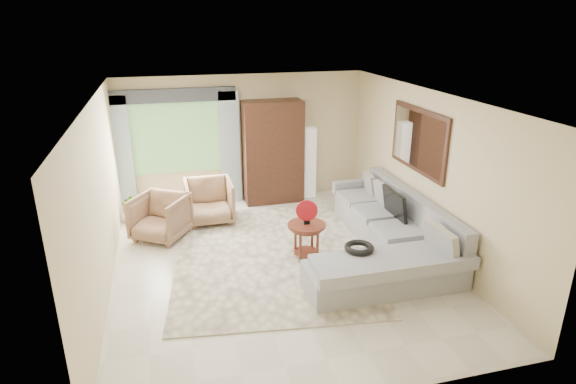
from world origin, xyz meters
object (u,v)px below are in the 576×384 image
object	(u,v)px
armchair_right	(209,201)
armchair_left	(160,217)
armoire	(273,152)
tv_screen	(394,204)
potted_plant	(134,206)
sectional_sofa	(388,239)
floor_lamp	(309,162)
coffee_table	(306,241)

from	to	relation	value
armchair_right	armchair_left	bearing A→B (deg)	-150.68
armoire	tv_screen	bearing A→B (deg)	-59.22
tv_screen	potted_plant	size ratio (longest dim) A/B	1.34
sectional_sofa	tv_screen	xyz separation A→B (m)	(0.27, 0.38, 0.44)
sectional_sofa	tv_screen	world-z (taller)	tv_screen
tv_screen	floor_lamp	distance (m)	2.67
sectional_sofa	armchair_right	bearing A→B (deg)	141.35
coffee_table	armchair_right	xyz separation A→B (m)	(-1.33, 1.90, 0.09)
armoire	coffee_table	bearing A→B (deg)	-91.68
sectional_sofa	potted_plant	distance (m)	4.76
coffee_table	floor_lamp	size ratio (longest dim) A/B	0.40
tv_screen	armoire	size ratio (longest dim) A/B	0.35
potted_plant	floor_lamp	xyz separation A→B (m)	(3.59, 0.40, 0.47)
armoire	floor_lamp	bearing A→B (deg)	4.29
armoire	floor_lamp	size ratio (longest dim) A/B	1.40
tv_screen	potted_plant	world-z (taller)	tv_screen
coffee_table	floor_lamp	distance (m)	2.91
armchair_left	floor_lamp	distance (m)	3.41
floor_lamp	armchair_left	bearing A→B (deg)	-156.53
armchair_right	floor_lamp	world-z (taller)	floor_lamp
armchair_right	armoire	xyz separation A→B (m)	(1.41, 0.78, 0.65)
tv_screen	armchair_right	distance (m)	3.41
armchair_right	floor_lamp	size ratio (longest dim) A/B	0.59
sectional_sofa	armchair_left	xyz separation A→B (m)	(-3.55, 1.61, 0.11)
armchair_right	floor_lamp	bearing A→B (deg)	20.59
coffee_table	armchair_left	bearing A→B (deg)	148.20
tv_screen	sectional_sofa	bearing A→B (deg)	-125.13
sectional_sofa	potted_plant	xyz separation A→B (m)	(-4.02, 2.56, -0.01)
floor_lamp	potted_plant	bearing A→B (deg)	-173.66
tv_screen	armchair_left	size ratio (longest dim) A/B	0.86
armoire	sectional_sofa	bearing A→B (deg)	-66.94
sectional_sofa	armchair_right	xyz separation A→B (m)	(-2.65, 2.12, 0.12)
tv_screen	floor_lamp	xyz separation A→B (m)	(-0.70, 2.58, 0.03)
coffee_table	potted_plant	size ratio (longest dim) A/B	1.09
tv_screen	coffee_table	distance (m)	1.64
sectional_sofa	armoire	xyz separation A→B (m)	(-1.23, 2.90, 0.77)
tv_screen	armchair_right	bearing A→B (deg)	149.20
coffee_table	armchair_left	size ratio (longest dim) A/B	0.70
sectional_sofa	tv_screen	bearing A→B (deg)	54.87
coffee_table	armoire	bearing A→B (deg)	88.32
coffee_table	sectional_sofa	bearing A→B (deg)	-9.50
coffee_table	armchair_right	distance (m)	2.32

